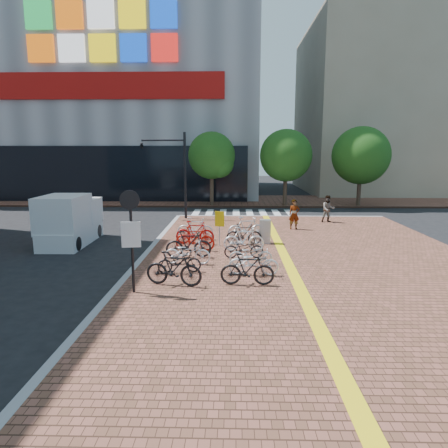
{
  "coord_description": "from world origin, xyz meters",
  "views": [
    {
      "loc": [
        -0.16,
        -15.19,
        4.53
      ],
      "look_at": [
        -0.61,
        2.5,
        1.3
      ],
      "focal_mm": 32.0,
      "sensor_mm": 36.0,
      "label": 1
    }
  ],
  "objects_px": {
    "bike_4": "(195,239)",
    "pedestrian_b": "(328,209)",
    "bike_0": "(174,269)",
    "bike_1": "(179,262)",
    "bike_3": "(189,244)",
    "utility_box": "(265,231)",
    "bike_5": "(195,233)",
    "bike_6": "(195,228)",
    "bike_11": "(244,239)",
    "traffic_light_pole": "(165,159)",
    "bike_2": "(187,252)",
    "bike_9": "(251,254)",
    "bike_7": "(247,269)",
    "yellow_sign": "(219,222)",
    "box_truck": "(70,221)",
    "bike_10": "(244,248)",
    "notice_sign": "(131,229)",
    "pedestrian_a": "(294,214)",
    "bike_12": "(244,234)",
    "bike_13": "(247,228)",
    "bike_8": "(254,262)"
  },
  "relations": [
    {
      "from": "bike_4",
      "to": "bike_5",
      "type": "bearing_deg",
      "value": 13.81
    },
    {
      "from": "bike_7",
      "to": "bike_12",
      "type": "xyz_separation_m",
      "value": [
        0.03,
        5.86,
        -0.03
      ]
    },
    {
      "from": "bike_2",
      "to": "bike_8",
      "type": "distance_m",
      "value": 2.88
    },
    {
      "from": "bike_3",
      "to": "pedestrian_b",
      "type": "xyz_separation_m",
      "value": [
        7.77,
        8.69,
        0.27
      ]
    },
    {
      "from": "bike_13",
      "to": "bike_5",
      "type": "bearing_deg",
      "value": 103.72
    },
    {
      "from": "bike_3",
      "to": "bike_5",
      "type": "distance_m",
      "value": 2.47
    },
    {
      "from": "bike_3",
      "to": "bike_6",
      "type": "bearing_deg",
      "value": -3.55
    },
    {
      "from": "bike_7",
      "to": "yellow_sign",
      "type": "distance_m",
      "value": 5.72
    },
    {
      "from": "bike_8",
      "to": "bike_12",
      "type": "distance_m",
      "value": 4.8
    },
    {
      "from": "bike_12",
      "to": "notice_sign",
      "type": "bearing_deg",
      "value": 151.36
    },
    {
      "from": "bike_10",
      "to": "notice_sign",
      "type": "xyz_separation_m",
      "value": [
        -3.57,
        -4.19,
        1.61
      ]
    },
    {
      "from": "bike_0",
      "to": "bike_4",
      "type": "relative_size",
      "value": 1.07
    },
    {
      "from": "bike_2",
      "to": "bike_6",
      "type": "height_order",
      "value": "bike_6"
    },
    {
      "from": "bike_8",
      "to": "pedestrian_a",
      "type": "height_order",
      "value": "pedestrian_a"
    },
    {
      "from": "yellow_sign",
      "to": "bike_5",
      "type": "bearing_deg",
      "value": 165.36
    },
    {
      "from": "bike_11",
      "to": "notice_sign",
      "type": "distance_m",
      "value": 6.65
    },
    {
      "from": "bike_12",
      "to": "notice_sign",
      "type": "relative_size",
      "value": 0.52
    },
    {
      "from": "bike_1",
      "to": "bike_2",
      "type": "relative_size",
      "value": 0.87
    },
    {
      "from": "bike_2",
      "to": "bike_3",
      "type": "xyz_separation_m",
      "value": [
        -0.06,
        0.98,
        0.09
      ]
    },
    {
      "from": "bike_3",
      "to": "utility_box",
      "type": "height_order",
      "value": "utility_box"
    },
    {
      "from": "bike_8",
      "to": "bike_10",
      "type": "relative_size",
      "value": 1.1
    },
    {
      "from": "bike_6",
      "to": "bike_12",
      "type": "distance_m",
      "value": 2.67
    },
    {
      "from": "bike_10",
      "to": "box_truck",
      "type": "xyz_separation_m",
      "value": [
        -8.49,
        3.05,
        0.59
      ]
    },
    {
      "from": "bike_1",
      "to": "bike_3",
      "type": "xyz_separation_m",
      "value": [
        0.1,
        2.14,
        0.15
      ]
    },
    {
      "from": "bike_0",
      "to": "traffic_light_pole",
      "type": "relative_size",
      "value": 0.34
    },
    {
      "from": "bike_1",
      "to": "bike_7",
      "type": "distance_m",
      "value": 2.75
    },
    {
      "from": "utility_box",
      "to": "bike_5",
      "type": "bearing_deg",
      "value": -175.29
    },
    {
      "from": "bike_1",
      "to": "bike_5",
      "type": "distance_m",
      "value": 4.61
    },
    {
      "from": "notice_sign",
      "to": "bike_4",
      "type": "bearing_deg",
      "value": 75.53
    },
    {
      "from": "notice_sign",
      "to": "box_truck",
      "type": "relative_size",
      "value": 0.75
    },
    {
      "from": "bike_5",
      "to": "bike_11",
      "type": "distance_m",
      "value": 2.65
    },
    {
      "from": "bike_2",
      "to": "bike_12",
      "type": "bearing_deg",
      "value": -31.09
    },
    {
      "from": "bike_4",
      "to": "pedestrian_b",
      "type": "bearing_deg",
      "value": -37.24
    },
    {
      "from": "bike_1",
      "to": "bike_5",
      "type": "relative_size",
      "value": 0.85
    },
    {
      "from": "bike_5",
      "to": "bike_7",
      "type": "distance_m",
      "value": 6.32
    },
    {
      "from": "bike_6",
      "to": "bike_7",
      "type": "bearing_deg",
      "value": -155.94
    },
    {
      "from": "bike_3",
      "to": "box_truck",
      "type": "distance_m",
      "value": 6.9
    },
    {
      "from": "bike_9",
      "to": "traffic_light_pole",
      "type": "height_order",
      "value": "traffic_light_pole"
    },
    {
      "from": "bike_9",
      "to": "bike_5",
      "type": "bearing_deg",
      "value": 32.87
    },
    {
      "from": "bike_2",
      "to": "bike_8",
      "type": "bearing_deg",
      "value": -115.46
    },
    {
      "from": "notice_sign",
      "to": "pedestrian_a",
      "type": "bearing_deg",
      "value": 58.1
    },
    {
      "from": "bike_4",
      "to": "utility_box",
      "type": "bearing_deg",
      "value": -56.59
    },
    {
      "from": "bike_10",
      "to": "traffic_light_pole",
      "type": "distance_m",
      "value": 11.66
    },
    {
      "from": "bike_1",
      "to": "bike_3",
      "type": "distance_m",
      "value": 2.15
    },
    {
      "from": "pedestrian_a",
      "to": "pedestrian_b",
      "type": "relative_size",
      "value": 1.01
    },
    {
      "from": "bike_0",
      "to": "traffic_light_pole",
      "type": "distance_m",
      "value": 14.11
    },
    {
      "from": "yellow_sign",
      "to": "box_truck",
      "type": "bearing_deg",
      "value": 173.41
    },
    {
      "from": "bike_6",
      "to": "bike_13",
      "type": "xyz_separation_m",
      "value": [
        2.59,
        0.07,
        0.02
      ]
    },
    {
      "from": "bike_7",
      "to": "bike_1",
      "type": "bearing_deg",
      "value": 64.09
    },
    {
      "from": "bike_8",
      "to": "box_truck",
      "type": "relative_size",
      "value": 0.42
    }
  ]
}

